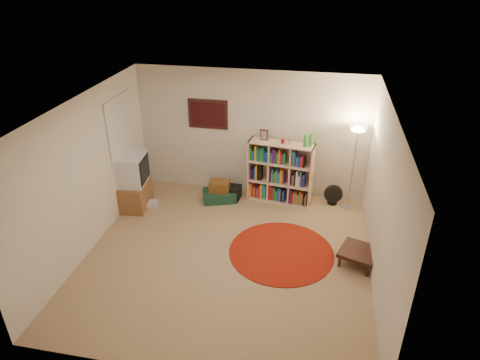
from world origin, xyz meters
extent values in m
cube|color=#A07F5D|center=(0.00, 0.00, -0.01)|extent=(4.50, 4.50, 0.02)
cube|color=white|center=(0.00, 0.00, 2.51)|extent=(4.50, 4.50, 0.02)
cube|color=beige|center=(0.00, 2.26, 1.25)|extent=(4.50, 0.02, 2.50)
cube|color=beige|center=(0.00, -2.26, 1.25)|extent=(4.50, 0.02, 2.50)
cube|color=beige|center=(-2.26, 0.00, 1.25)|extent=(0.02, 4.50, 2.50)
cube|color=beige|center=(2.26, 0.00, 1.25)|extent=(0.02, 4.50, 2.50)
cube|color=black|center=(-0.85, 2.23, 1.60)|extent=(0.78, 0.04, 0.58)
cube|color=#440D10|center=(-0.85, 2.21, 1.60)|extent=(0.66, 0.01, 0.46)
cube|color=white|center=(-2.23, 1.30, 1.55)|extent=(0.03, 1.00, 1.20)
cube|color=beige|center=(1.85, 2.24, 1.20)|extent=(0.08, 0.01, 0.12)
cube|color=beige|center=(0.63, 1.94, 0.01)|extent=(1.27, 0.52, 0.03)
cube|color=beige|center=(0.63, 1.94, 1.22)|extent=(1.27, 0.52, 0.03)
cube|color=beige|center=(0.03, 2.03, 0.62)|extent=(0.08, 0.35, 1.24)
cube|color=beige|center=(1.23, 1.86, 0.62)|extent=(0.08, 0.35, 1.24)
cube|color=beige|center=(0.65, 2.11, 0.62)|extent=(1.23, 0.19, 1.24)
cube|color=beige|center=(0.42, 1.97, 0.62)|extent=(0.07, 0.34, 1.18)
cube|color=beige|center=(0.83, 1.91, 0.62)|extent=(0.07, 0.34, 1.18)
cube|color=beige|center=(0.63, 1.94, 0.41)|extent=(1.22, 0.50, 0.03)
cube|color=beige|center=(0.63, 1.94, 0.82)|extent=(1.22, 0.50, 0.03)
cube|color=gold|center=(0.06, 1.99, 0.16)|extent=(0.06, 0.15, 0.27)
cube|color=red|center=(0.10, 1.98, 0.19)|extent=(0.05, 0.14, 0.32)
cube|color=#CF5B19|center=(0.13, 1.98, 0.14)|extent=(0.06, 0.14, 0.21)
cube|color=#481967|center=(0.17, 1.97, 0.14)|extent=(0.05, 0.14, 0.21)
cube|color=#CF5B19|center=(0.21, 1.97, 0.13)|extent=(0.05, 0.14, 0.20)
cube|color=red|center=(0.24, 1.96, 0.16)|extent=(0.05, 0.14, 0.26)
cube|color=gold|center=(0.27, 1.96, 0.18)|extent=(0.05, 0.14, 0.31)
cube|color=teal|center=(0.31, 1.95, 0.19)|extent=(0.06, 0.14, 0.32)
cube|color=teal|center=(0.35, 1.95, 0.18)|extent=(0.06, 0.15, 0.29)
cube|color=#481967|center=(0.06, 1.99, 0.53)|extent=(0.06, 0.15, 0.20)
cube|color=black|center=(0.10, 1.98, 0.54)|extent=(0.05, 0.14, 0.22)
cube|color=#193C9B|center=(0.13, 1.98, 0.56)|extent=(0.05, 0.14, 0.26)
cube|color=gold|center=(0.17, 1.97, 0.58)|extent=(0.05, 0.14, 0.30)
cube|color=black|center=(0.21, 1.97, 0.54)|extent=(0.06, 0.15, 0.23)
cube|color=black|center=(0.25, 1.96, 0.58)|extent=(0.06, 0.15, 0.31)
cube|color=#19812C|center=(0.06, 1.99, 0.95)|extent=(0.06, 0.15, 0.25)
cube|color=#193C9B|center=(0.10, 1.98, 0.93)|extent=(0.06, 0.15, 0.20)
cube|color=gold|center=(0.15, 1.98, 0.98)|extent=(0.06, 0.14, 0.31)
cube|color=#19812C|center=(0.19, 1.97, 0.94)|extent=(0.06, 0.15, 0.23)
cube|color=#193C9B|center=(0.22, 1.96, 0.97)|extent=(0.04, 0.14, 0.28)
cube|color=#19812C|center=(0.25, 1.96, 0.96)|extent=(0.04, 0.14, 0.25)
cube|color=#19812C|center=(0.29, 1.96, 0.98)|extent=(0.06, 0.15, 0.30)
cube|color=#193C9B|center=(0.32, 1.95, 0.95)|extent=(0.04, 0.14, 0.24)
cube|color=#193C9B|center=(0.36, 1.95, 0.93)|extent=(0.06, 0.15, 0.21)
cube|color=red|center=(0.46, 1.93, 0.18)|extent=(0.06, 0.14, 0.30)
cube|color=red|center=(0.50, 1.92, 0.17)|extent=(0.05, 0.14, 0.28)
cube|color=#19812C|center=(0.54, 1.92, 0.17)|extent=(0.06, 0.15, 0.28)
cube|color=teal|center=(0.58, 1.91, 0.14)|extent=(0.05, 0.14, 0.21)
cube|color=#193C9B|center=(0.62, 1.91, 0.17)|extent=(0.06, 0.15, 0.29)
cube|color=#8E704D|center=(0.66, 1.90, 0.16)|extent=(0.04, 0.14, 0.25)
cube|color=black|center=(0.69, 1.90, 0.17)|extent=(0.05, 0.14, 0.28)
cube|color=#193C9B|center=(0.73, 1.89, 0.15)|extent=(0.06, 0.15, 0.24)
cube|color=#481967|center=(0.46, 1.93, 0.54)|extent=(0.04, 0.14, 0.21)
cube|color=teal|center=(0.49, 1.93, 0.56)|extent=(0.05, 0.14, 0.26)
cube|color=#19812C|center=(0.52, 1.92, 0.53)|extent=(0.05, 0.14, 0.20)
cube|color=#8E704D|center=(0.55, 1.92, 0.55)|extent=(0.05, 0.14, 0.23)
cube|color=teal|center=(0.58, 1.91, 0.56)|extent=(0.04, 0.14, 0.26)
cube|color=teal|center=(0.62, 1.91, 0.53)|extent=(0.06, 0.15, 0.21)
cube|color=gold|center=(0.65, 1.90, 0.57)|extent=(0.04, 0.14, 0.28)
cube|color=#CF5B19|center=(0.68, 1.90, 0.57)|extent=(0.05, 0.14, 0.27)
cube|color=#481967|center=(0.71, 1.89, 0.54)|extent=(0.04, 0.14, 0.22)
cube|color=teal|center=(0.46, 1.93, 0.93)|extent=(0.04, 0.14, 0.21)
cube|color=#481967|center=(0.49, 1.93, 0.97)|extent=(0.06, 0.14, 0.29)
cube|color=#481967|center=(0.53, 1.92, 0.97)|extent=(0.06, 0.15, 0.28)
cube|color=#19812C|center=(0.57, 1.91, 0.94)|extent=(0.05, 0.14, 0.23)
cube|color=gold|center=(0.61, 1.91, 0.98)|extent=(0.04, 0.14, 0.30)
cube|color=red|center=(0.63, 1.91, 0.96)|extent=(0.05, 0.14, 0.27)
cube|color=#481967|center=(0.67, 1.90, 0.93)|extent=(0.05, 0.14, 0.21)
cube|color=#19812C|center=(0.71, 1.90, 0.94)|extent=(0.06, 0.15, 0.23)
cube|color=#481967|center=(0.87, 1.87, 0.18)|extent=(0.05, 0.14, 0.30)
cube|color=red|center=(0.90, 1.87, 0.15)|extent=(0.05, 0.14, 0.23)
cube|color=#8E704D|center=(0.93, 1.86, 0.16)|extent=(0.04, 0.14, 0.27)
cube|color=#CF5B19|center=(0.97, 1.86, 0.15)|extent=(0.06, 0.15, 0.24)
cube|color=teal|center=(1.01, 1.85, 0.14)|extent=(0.06, 0.15, 0.21)
cube|color=#CF5B19|center=(1.05, 1.85, 0.18)|extent=(0.05, 0.14, 0.29)
cube|color=#8E704D|center=(1.09, 1.84, 0.15)|extent=(0.05, 0.14, 0.25)
cube|color=black|center=(1.12, 1.84, 0.13)|extent=(0.05, 0.14, 0.20)
cube|color=#8E704D|center=(1.16, 1.83, 0.14)|extent=(0.05, 0.14, 0.23)
cube|color=#481967|center=(0.87, 1.87, 0.53)|extent=(0.05, 0.14, 0.20)
cube|color=#8E704D|center=(0.89, 1.87, 0.53)|extent=(0.04, 0.14, 0.21)
cube|color=black|center=(0.93, 1.86, 0.57)|extent=(0.05, 0.14, 0.28)
cube|color=white|center=(0.96, 1.86, 0.58)|extent=(0.05, 0.14, 0.30)
cube|color=white|center=(1.00, 1.85, 0.53)|extent=(0.06, 0.15, 0.20)
cube|color=teal|center=(1.03, 1.85, 0.59)|extent=(0.05, 0.14, 0.32)
cube|color=#481967|center=(1.07, 1.84, 0.54)|extent=(0.05, 0.14, 0.23)
cube|color=#193C9B|center=(1.10, 1.84, 0.56)|extent=(0.05, 0.14, 0.26)
cube|color=teal|center=(0.88, 1.87, 0.98)|extent=(0.06, 0.15, 0.31)
cube|color=#481967|center=(0.91, 1.87, 0.97)|extent=(0.05, 0.14, 0.28)
cube|color=teal|center=(0.94, 1.86, 0.93)|extent=(0.04, 0.14, 0.20)
cube|color=#193C9B|center=(0.97, 1.86, 0.94)|extent=(0.05, 0.14, 0.21)
cube|color=#193C9B|center=(1.00, 1.85, 0.93)|extent=(0.05, 0.14, 0.21)
cube|color=red|center=(1.03, 1.85, 0.93)|extent=(0.06, 0.15, 0.21)
cube|color=black|center=(1.08, 1.84, 0.93)|extent=(0.05, 0.14, 0.21)
cube|color=black|center=(0.28, 2.01, 1.34)|extent=(0.15, 0.04, 0.21)
cube|color=gray|center=(0.28, 2.00, 1.34)|extent=(0.11, 0.02, 0.17)
cylinder|color=#A80F14|center=(0.65, 1.94, 1.28)|extent=(0.08, 0.08, 0.08)
cylinder|color=silver|center=(0.79, 1.92, 1.28)|extent=(0.07, 0.07, 0.10)
cylinder|color=green|center=(1.06, 1.85, 1.36)|extent=(0.08, 0.08, 0.25)
cylinder|color=green|center=(1.16, 1.89, 1.36)|extent=(0.08, 0.08, 0.25)
cylinder|color=silver|center=(1.96, 1.93, 0.01)|extent=(0.32, 0.32, 0.03)
cylinder|color=silver|center=(1.96, 1.93, 0.80)|extent=(0.03, 0.03, 1.54)
cone|color=silver|center=(1.96, 1.93, 1.60)|extent=(0.39, 0.39, 0.12)
cylinder|color=#FFD88C|center=(1.96, 1.93, 1.60)|extent=(0.31, 0.31, 0.02)
cylinder|color=black|center=(1.67, 2.02, 0.02)|extent=(0.20, 0.20, 0.03)
cylinder|color=black|center=(1.67, 2.02, 0.10)|extent=(0.04, 0.04, 0.15)
cylinder|color=black|center=(1.67, 2.00, 0.23)|extent=(0.36, 0.10, 0.35)
cube|color=brown|center=(-2.09, 1.20, 0.26)|extent=(0.58, 0.79, 0.51)
cube|color=white|center=(-2.09, 1.20, 0.80)|extent=(0.57, 0.66, 0.57)
cube|color=black|center=(-1.83, 1.23, 0.80)|extent=(0.07, 0.53, 0.47)
cube|color=black|center=(-1.83, 1.23, 0.80)|extent=(0.06, 0.47, 0.41)
cube|color=white|center=(-1.80, 1.24, 0.05)|extent=(0.30, 0.26, 0.09)
cube|color=#153A2C|center=(-0.54, 1.72, 0.10)|extent=(0.74, 0.60, 0.21)
cube|color=#5A3916|center=(-0.53, 1.73, 0.32)|extent=(0.40, 0.29, 0.22)
cube|color=black|center=(-0.33, 1.85, 0.13)|extent=(0.39, 0.33, 0.26)
cylinder|color=silver|center=(0.07, 2.05, 0.13)|extent=(0.14, 0.14, 0.27)
cylinder|color=maroon|center=(0.85, 0.28, 0.01)|extent=(1.72, 1.72, 0.02)
cube|color=black|center=(2.06, 0.23, 0.22)|extent=(0.70, 0.70, 0.07)
cube|color=black|center=(1.78, 0.10, 0.10)|extent=(0.06, 0.06, 0.20)
cube|color=black|center=(2.19, -0.05, 0.10)|extent=(0.06, 0.06, 0.20)
cube|color=black|center=(1.93, 0.51, 0.10)|extent=(0.06, 0.06, 0.20)
cube|color=black|center=(2.34, 0.36, 0.10)|extent=(0.06, 0.06, 0.20)
camera|label=1|loc=(1.27, -5.40, 4.34)|focal=32.00mm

